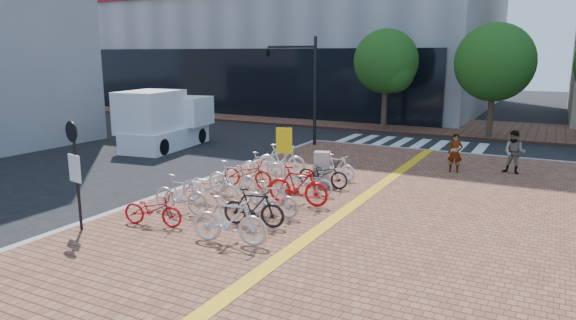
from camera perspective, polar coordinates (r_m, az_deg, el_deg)
The scene contains 29 objects.
ground at distance 15.08m, azimuth -2.25°, elevation -6.24°, with size 120.00×120.00×0.00m, color black.
sidewalk at distance 9.67m, azimuth -1.58°, elevation -16.53°, with size 14.00×34.00×0.15m, color brown.
tactile_strip at distance 10.11m, azimuth -6.71°, elevation -14.77°, with size 0.40×34.00×0.01m, color gold.
kerb_west at distance 14.18m, azimuth -27.40°, elevation -8.47°, with size 0.25×34.00×0.15m, color gray.
kerb_north at distance 25.19m, azimuth 17.67°, elevation 0.72°, with size 14.00×0.25×0.15m, color gray.
far_sidewalk at distance 34.49m, azimuth 15.46°, elevation 3.69°, with size 70.00×8.00×0.15m, color brown.
crosswalk at distance 27.64m, azimuth 13.31°, elevation 1.75°, with size 7.50×4.00×0.01m.
street_trees at distance 29.95m, azimuth 23.95°, elevation 9.69°, with size 16.20×4.60×6.35m.
bike_0 at distance 14.15m, azimuth -14.79°, elevation -5.33°, with size 0.59×1.70×0.89m, color red.
bike_1 at distance 14.95m, azimuth -11.81°, elevation -3.78°, with size 0.53×1.88×1.13m, color #B9B9BE.
bike_2 at distance 15.89m, azimuth -8.64°, elevation -2.94°, with size 0.68×1.96×1.03m, color silver.
bike_3 at distance 16.60m, azimuth -6.20°, elevation -2.05°, with size 0.53×1.88×1.13m, color silver.
bike_4 at distance 17.61m, azimuth -4.54°, elevation -1.45°, with size 0.66×1.88×0.99m, color red.
bike_5 at distance 18.69m, azimuth -2.90°, elevation -0.64°, with size 0.47×1.67×1.00m, color silver.
bike_6 at distance 19.42m, azimuth -0.73°, elevation 0.07°, with size 0.54×1.91×1.15m, color white.
bike_7 at distance 12.46m, azimuth -6.52°, elevation -6.66°, with size 0.55×1.95×1.17m, color silver.
bike_8 at distance 13.65m, azimuth -3.84°, elevation -5.28°, with size 0.48×1.72×1.03m, color black.
bike_9 at distance 14.44m, azimuth -1.85°, elevation -4.36°, with size 0.47×1.66×1.00m, color #BBBAC0.
bike_10 at distance 15.53m, azimuth 1.11°, elevation -2.87°, with size 0.55×1.95×1.17m, color red.
bike_11 at distance 16.66m, azimuth 2.29°, elevation -2.41°, with size 0.58×1.65×0.87m, color silver.
bike_12 at distance 17.60m, azimuth 3.91°, elevation -1.52°, with size 0.63×1.80×0.95m, color black.
bike_13 at distance 18.74m, azimuth 5.41°, elevation -0.76°, with size 0.44×1.54×0.93m, color white.
pedestrian_a at distance 20.77m, azimuth 18.08°, elevation 0.75°, with size 0.55×0.36×1.50m, color gray.
pedestrian_b at distance 21.28m, azimuth 23.85°, elevation 0.79°, with size 0.81×0.63×1.66m, color #535B69.
utility_box at distance 17.96m, azimuth 3.81°, elevation -0.90°, with size 0.53×0.39×1.16m, color #AEAEB2.
yellow_sign at distance 17.52m, azimuth -0.37°, elevation 1.58°, with size 0.54×0.23×2.04m.
notice_sign at distance 14.06m, azimuth -22.61°, elevation -0.25°, with size 0.52×0.17×2.86m.
traffic_light_pole at distance 26.12m, azimuth 0.55°, elevation 9.93°, with size 2.86×1.10×5.32m.
box_truck at distance 26.35m, azimuth -13.59°, elevation 4.25°, with size 2.83×5.26×2.90m.
Camera 1 is at (7.18, -12.42, 4.66)m, focal length 32.00 mm.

